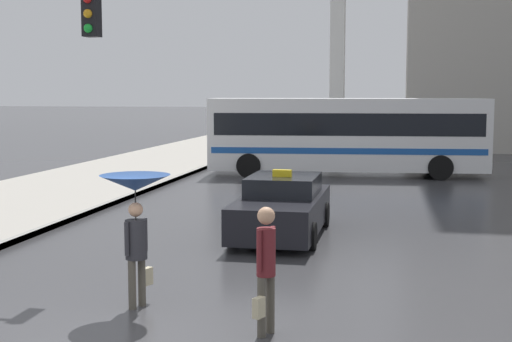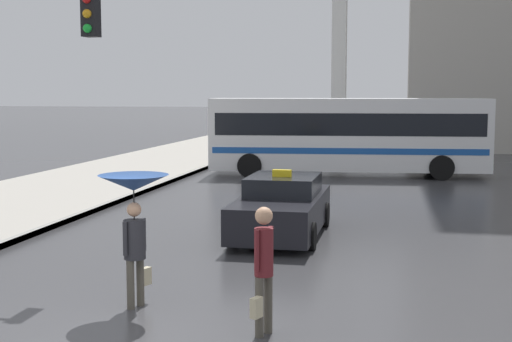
% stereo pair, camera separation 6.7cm
% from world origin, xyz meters
% --- Properties ---
extents(taxi, '(1.91, 4.43, 1.56)m').
position_xyz_m(taxi, '(1.18, 7.62, 0.66)').
color(taxi, black).
rests_on(taxi, ground_plane).
extents(city_bus, '(11.12, 3.56, 3.10)m').
position_xyz_m(city_bus, '(1.73, 20.12, 1.72)').
color(city_bus, silver).
rests_on(city_bus, ground_plane).
extents(pedestrian_with_umbrella, '(1.09, 1.09, 2.08)m').
position_xyz_m(pedestrian_with_umbrella, '(-0.13, 1.61, 1.68)').
color(pedestrian_with_umbrella, '#4C473D').
rests_on(pedestrian_with_umbrella, ground_plane).
extents(pedestrian_man, '(0.34, 0.56, 1.79)m').
position_xyz_m(pedestrian_man, '(2.07, 0.75, 1.02)').
color(pedestrian_man, '#4C473D').
rests_on(pedestrian_man, ground_plane).
extents(monument_cross, '(6.23, 0.90, 14.15)m').
position_xyz_m(monument_cross, '(-0.19, 37.47, 8.03)').
color(monument_cross, white).
rests_on(monument_cross, ground_plane).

